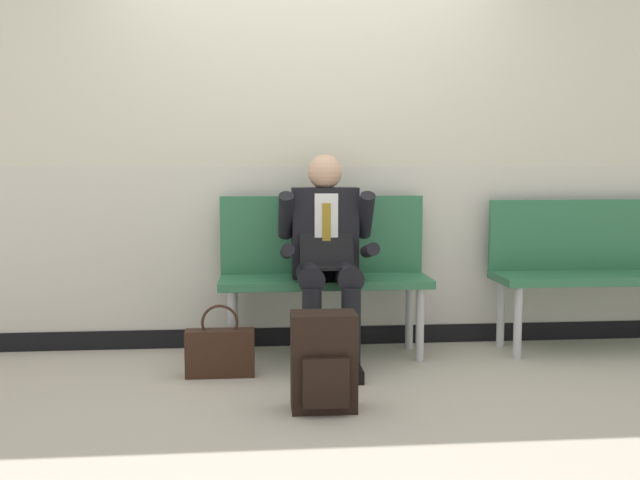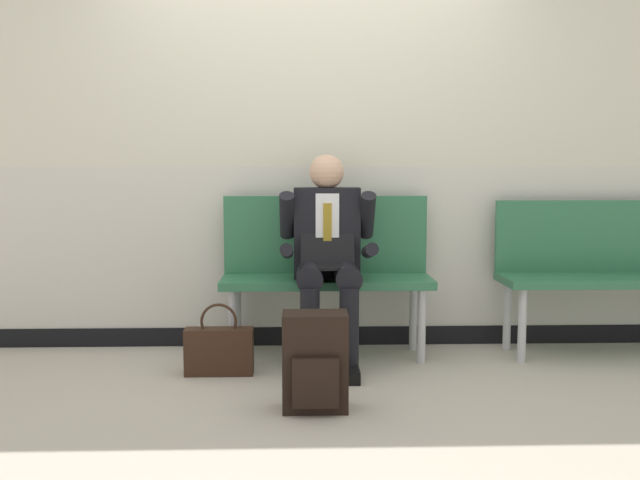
{
  "view_description": "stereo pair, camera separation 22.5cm",
  "coord_description": "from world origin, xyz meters",
  "px_view_note": "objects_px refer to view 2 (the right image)",
  "views": [
    {
      "loc": [
        -0.3,
        -3.73,
        1.16
      ],
      "look_at": [
        0.05,
        0.25,
        0.75
      ],
      "focal_mm": 38.85,
      "sensor_mm": 36.0,
      "label": 1
    },
    {
      "loc": [
        -0.08,
        -3.75,
        1.16
      ],
      "look_at": [
        0.05,
        0.25,
        0.75
      ],
      "focal_mm": 38.85,
      "sensor_mm": 36.0,
      "label": 2
    }
  ],
  "objects_px": {
    "bench_empty": "(605,264)",
    "handbag": "(219,350)",
    "person_seated": "(328,252)",
    "bench_with_person": "(326,263)",
    "backpack": "(315,363)"
  },
  "relations": [
    {
      "from": "bench_empty",
      "to": "handbag",
      "type": "relative_size",
      "value": 3.29
    },
    {
      "from": "bench_with_person",
      "to": "bench_empty",
      "type": "distance_m",
      "value": 1.77
    },
    {
      "from": "bench_with_person",
      "to": "backpack",
      "type": "xyz_separation_m",
      "value": [
        -0.09,
        -1.03,
        -0.34
      ]
    },
    {
      "from": "bench_with_person",
      "to": "backpack",
      "type": "distance_m",
      "value": 1.09
    },
    {
      "from": "backpack",
      "to": "handbag",
      "type": "distance_m",
      "value": 0.8
    },
    {
      "from": "bench_empty",
      "to": "handbag",
      "type": "xyz_separation_m",
      "value": [
        -2.39,
        -0.43,
        -0.42
      ]
    },
    {
      "from": "bench_empty",
      "to": "handbag",
      "type": "distance_m",
      "value": 2.46
    },
    {
      "from": "bench_with_person",
      "to": "person_seated",
      "type": "xyz_separation_m",
      "value": [
        -0.0,
        -0.21,
        0.09
      ]
    },
    {
      "from": "bench_empty",
      "to": "person_seated",
      "type": "relative_size",
      "value": 1.08
    },
    {
      "from": "bench_with_person",
      "to": "handbag",
      "type": "bearing_deg",
      "value": -145.24
    },
    {
      "from": "bench_empty",
      "to": "backpack",
      "type": "bearing_deg",
      "value": -151.17
    },
    {
      "from": "bench_with_person",
      "to": "person_seated",
      "type": "height_order",
      "value": "person_seated"
    },
    {
      "from": "bench_with_person",
      "to": "bench_empty",
      "type": "relative_size",
      "value": 0.96
    },
    {
      "from": "backpack",
      "to": "handbag",
      "type": "xyz_separation_m",
      "value": [
        -0.53,
        0.59,
        -0.09
      ]
    },
    {
      "from": "bench_empty",
      "to": "person_seated",
      "type": "bearing_deg",
      "value": -173.4
    }
  ]
}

